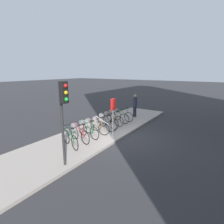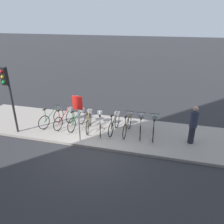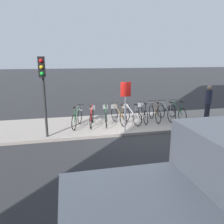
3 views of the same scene
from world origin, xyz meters
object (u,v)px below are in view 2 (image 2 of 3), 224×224
parked_bicycle_5 (115,123)px  parked_bicycle_6 (128,124)px  parked_bicycle_0 (53,117)px  parked_bicycle_2 (78,119)px  parked_bicycle_4 (100,122)px  parked_bicycle_7 (141,125)px  pedestrian (193,124)px  sign_post (78,111)px  traffic_light (7,87)px  parked_bicycle_1 (65,117)px  parked_bicycle_3 (89,120)px  parked_bicycle_8 (154,127)px

parked_bicycle_5 → parked_bicycle_6: same height
parked_bicycle_0 → parked_bicycle_2: size_ratio=0.96×
parked_bicycle_4 → parked_bicycle_7: same height
parked_bicycle_4 → parked_bicycle_5: 0.70m
pedestrian → sign_post: size_ratio=0.81×
parked_bicycle_5 → sign_post: size_ratio=0.77×
traffic_light → sign_post: bearing=1.0°
parked_bicycle_1 → pedestrian: bearing=-1.4°
parked_bicycle_5 → parked_bicycle_4: bearing=-167.9°
parked_bicycle_1 → parked_bicycle_3: 1.26m
parked_bicycle_5 → parked_bicycle_7: size_ratio=1.00×
parked_bicycle_4 → parked_bicycle_0: bearing=179.4°
parked_bicycle_8 → traffic_light: (-6.35, -1.38, 1.82)m
parked_bicycle_7 → parked_bicycle_3: bearing=-177.4°
parked_bicycle_5 → traffic_light: size_ratio=0.52×
parked_bicycle_1 → pedestrian: pedestrian is taller
parked_bicycle_2 → pedestrian: size_ratio=0.95×
parked_bicycle_1 → parked_bicycle_8: size_ratio=0.98×
pedestrian → parked_bicycle_4: bearing=179.2°
parked_bicycle_2 → parked_bicycle_4: (1.19, -0.10, 0.00)m
parked_bicycle_5 → parked_bicycle_1: bearing=-178.6°
pedestrian → sign_post: (-4.75, -1.10, 0.54)m
parked_bicycle_1 → parked_bicycle_3: size_ratio=1.00×
parked_bicycle_7 → parked_bicycle_4: bearing=-174.5°
parked_bicycle_3 → parked_bicycle_7: 2.52m
parked_bicycle_3 → pedestrian: bearing=-1.6°
parked_bicycle_8 → parked_bicycle_2: bearing=-178.9°
parked_bicycle_0 → parked_bicycle_3: 1.93m
parked_bicycle_8 → sign_post: bearing=-156.9°
parked_bicycle_0 → pedestrian: size_ratio=0.91×
parked_bicycle_0 → parked_bicycle_4: same height
parked_bicycle_6 → traffic_light: 5.62m
parked_bicycle_6 → pedestrian: 2.91m
parked_bicycle_2 → parked_bicycle_8: same height
parked_bicycle_2 → parked_bicycle_7: size_ratio=1.00×
parked_bicycle_2 → parked_bicycle_3: size_ratio=1.01×
parked_bicycle_4 → parked_bicycle_5: bearing=12.1°
parked_bicycle_1 → traffic_light: traffic_light is taller
parked_bicycle_8 → parked_bicycle_5: bearing=-179.3°
parked_bicycle_4 → parked_bicycle_6: 1.32m
sign_post → traffic_light: bearing=-179.0°
parked_bicycle_7 → parked_bicycle_8: same height
parked_bicycle_3 → parked_bicycle_8: (3.13, 0.10, 0.00)m
parked_bicycle_3 → parked_bicycle_5: bearing=3.4°
parked_bicycle_5 → sign_post: 2.08m
parked_bicycle_1 → traffic_light: bearing=-146.6°
parked_bicycle_7 → sign_post: size_ratio=0.77×
parked_bicycle_0 → parked_bicycle_5: same height
parked_bicycle_2 → parked_bicycle_6: (2.50, 0.08, 0.00)m
parked_bicycle_0 → traffic_light: traffic_light is taller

